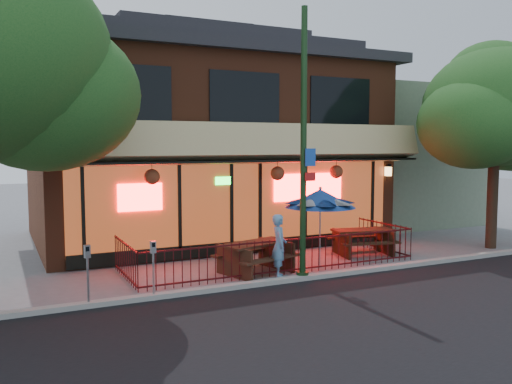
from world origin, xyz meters
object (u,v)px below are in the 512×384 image
at_px(parking_meter_far, 88,265).
at_px(pedestrian, 279,246).
at_px(patio_umbrella, 320,198).
at_px(parking_meter_near, 153,260).
at_px(picnic_table_right, 363,238).
at_px(street_tree_right, 495,102).
at_px(picnic_table_left, 256,253).
at_px(street_light, 304,159).

bearing_deg(parking_meter_far, pedestrian, 6.60).
xyz_separation_m(patio_umbrella, parking_meter_near, (-5.23, -1.18, -1.07)).
relative_size(pedestrian, parking_meter_near, 1.25).
distance_m(patio_umbrella, parking_meter_near, 5.47).
bearing_deg(picnic_table_right, street_tree_right, -10.72).
bearing_deg(patio_umbrella, parking_meter_far, -169.98).
height_order(picnic_table_left, pedestrian, pedestrian).
xyz_separation_m(street_light, picnic_table_left, (-0.80, 1.16, -2.59)).
relative_size(street_tree_right, picnic_table_right, 3.21).
distance_m(picnic_table_right, parking_meter_near, 7.62).
bearing_deg(parking_meter_near, picnic_table_left, 21.06).
distance_m(street_tree_right, patio_umbrella, 7.43).
xyz_separation_m(street_light, picnic_table_right, (3.35, 1.88, -2.61)).
relative_size(street_tree_right, parking_meter_near, 5.23).
bearing_deg(picnic_table_right, parking_meter_near, -165.12).
bearing_deg(picnic_table_right, picnic_table_left, -170.15).
distance_m(street_tree_right, picnic_table_left, 9.88).
bearing_deg(parking_meter_far, parking_meter_near, 0.00).
xyz_separation_m(picnic_table_right, pedestrian, (-3.79, -1.37, 0.30)).
distance_m(street_light, pedestrian, 2.40).
distance_m(street_light, patio_umbrella, 2.02).
bearing_deg(parking_meter_far, street_light, 0.81).
xyz_separation_m(street_light, parking_meter_far, (-5.45, -0.08, -2.22)).
bearing_deg(street_tree_right, pedestrian, -176.72).
bearing_deg(picnic_table_left, pedestrian, -60.46).
height_order(picnic_table_right, patio_umbrella, patio_umbrella).
xyz_separation_m(street_tree_right, pedestrian, (-8.47, -0.49, -4.12)).
relative_size(picnic_table_left, parking_meter_far, 1.71).
height_order(street_light, picnic_table_left, street_light).
distance_m(street_light, parking_meter_near, 4.59).
distance_m(street_light, street_tree_right, 8.30).
height_order(street_light, parking_meter_near, street_light).
distance_m(street_tree_right, parking_meter_far, 14.12).
relative_size(street_tree_right, pedestrian, 4.17).
height_order(street_tree_right, parking_meter_near, street_tree_right).
xyz_separation_m(street_light, street_tree_right, (8.04, 0.99, 1.81)).
bearing_deg(parking_meter_far, picnic_table_left, 14.85).
relative_size(street_tree_right, picnic_table_left, 3.00).
distance_m(picnic_table_left, parking_meter_far, 4.82).
xyz_separation_m(street_tree_right, patio_umbrella, (-6.81, 0.11, -2.98)).
height_order(street_light, parking_meter_far, street_light).
bearing_deg(picnic_table_left, parking_meter_far, -165.15).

